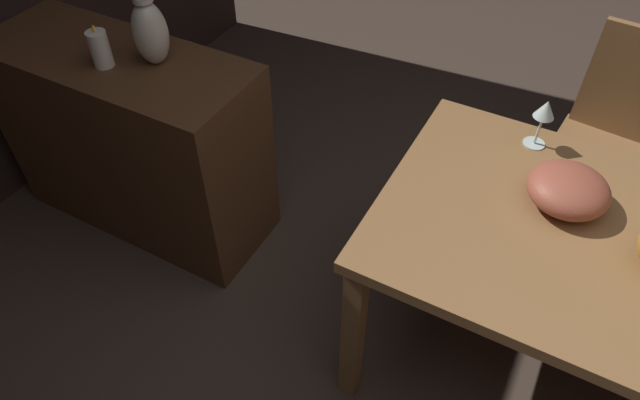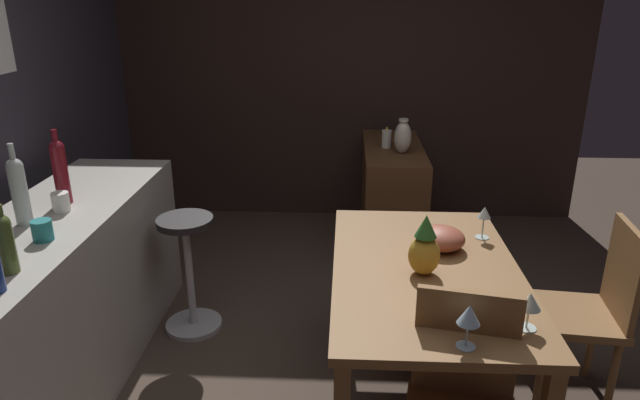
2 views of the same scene
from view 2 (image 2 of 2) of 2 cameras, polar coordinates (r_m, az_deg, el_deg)
The scene contains 19 objects.
ground_plane at distance 2.99m, azimuth 4.69°, elevation -19.37°, with size 9.00×9.00×0.00m, color #47382D.
wall_side_right at distance 4.89m, azimuth 0.67°, elevation 13.20°, with size 0.10×4.40×2.60m, color #33231E.
dining_table at distance 2.64m, azimuth 10.64°, elevation -8.43°, with size 1.39×0.84×0.74m.
kitchen_counter at distance 3.12m, azimuth -25.26°, elevation -9.67°, with size 2.10×0.60×0.90m, color #B2ADA3.
sideboard_cabinet at distance 4.40m, azimuth 7.26°, elevation 0.27°, with size 1.10×0.44×0.82m, color #56351E.
chair_by_doorway at distance 3.01m, azimuth 25.91°, elevation -9.79°, with size 0.44×0.44×0.92m.
bar_stool at distance 3.39m, azimuth -13.16°, elevation -7.03°, with size 0.34×0.34×0.71m.
wine_glass_left at distance 2.92m, azimuth 16.38°, elevation -1.42°, with size 0.07×0.07×0.17m.
wine_glass_right at distance 2.21m, azimuth 20.57°, elevation -9.72°, with size 0.08×0.08×0.15m.
wine_glass_center at distance 2.03m, azimuth 14.92°, elevation -11.34°, with size 0.08×0.08×0.17m.
pineapple_centerpiece at distance 2.49m, azimuth 10.59°, elevation -4.91°, with size 0.14×0.14×0.28m.
fruit_bowl at distance 2.77m, azimuth 12.20°, elevation -3.81°, with size 0.23×0.23×0.11m, color #9E4C38.
wine_bottle_ruby at distance 3.09m, azimuth -24.94°, elevation 2.86°, with size 0.07×0.07×0.38m.
wine_bottle_clear at distance 2.89m, azimuth -28.32°, elevation 1.03°, with size 0.07×0.07×0.38m.
wine_bottle_olive at distance 2.42m, azimuth -29.48°, elevation -3.64°, with size 0.07×0.07×0.28m.
cup_white at distance 3.01m, azimuth -24.87°, elevation -0.18°, with size 0.12×0.08×0.10m.
cup_teal at distance 2.70m, azimuth -26.40°, elevation -2.77°, with size 0.12×0.09×0.09m.
pillar_candle_tall at distance 4.22m, azimuth 6.79°, elevation 6.20°, with size 0.07×0.07×0.16m.
vase_ceramic_ivory at distance 4.07m, azimuth 8.42°, elevation 6.36°, with size 0.12×0.12×0.25m.
Camera 2 is at (-2.30, 0.12, 1.91)m, focal length 31.44 mm.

